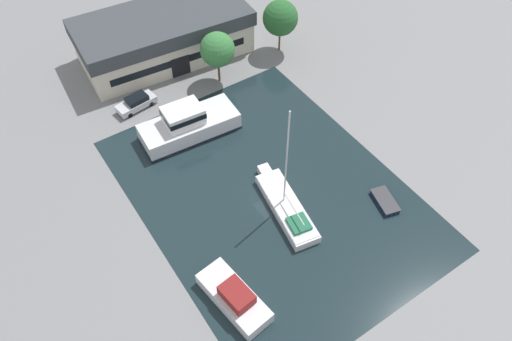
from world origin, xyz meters
TOP-DOWN VIEW (x-y plane):
  - ground_plane at (0.00, 0.00)m, footprint 440.00×440.00m
  - water_canal at (0.00, 0.00)m, footprint 24.36×32.73m
  - warehouse_building at (1.94, 26.35)m, footprint 22.12×11.79m
  - quay_tree_near_building at (4.92, 17.90)m, footprint 4.14×4.14m
  - quay_tree_by_water at (14.79, 19.04)m, footprint 4.47×4.47m
  - parked_car at (-5.65, 18.98)m, footprint 4.88×2.45m
  - sailboat_moored at (0.09, -2.66)m, footprint 4.18×10.53m
  - motor_cruiser at (-2.66, 11.87)m, footprint 11.16×5.06m
  - small_dinghy at (8.73, -7.42)m, footprint 2.47×3.64m
  - cabin_boat at (-9.26, -8.11)m, footprint 3.66×7.37m

SIDE VIEW (x-z plane):
  - ground_plane at x=0.00m, z-range 0.00..0.00m
  - water_canal at x=0.00m, z-range 0.00..0.01m
  - small_dinghy at x=8.73m, z-range 0.01..0.51m
  - sailboat_moored at x=0.09m, z-range -5.68..6.87m
  - parked_car at x=-5.65m, z-range 0.01..1.61m
  - cabin_boat at x=-9.26m, z-range -0.30..2.07m
  - motor_cruiser at x=-2.66m, z-range -0.51..3.35m
  - warehouse_building at x=1.94m, z-range 0.04..5.70m
  - quay_tree_near_building at x=4.92m, z-range 1.25..7.90m
  - quay_tree_by_water at x=14.79m, z-range 1.23..8.16m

